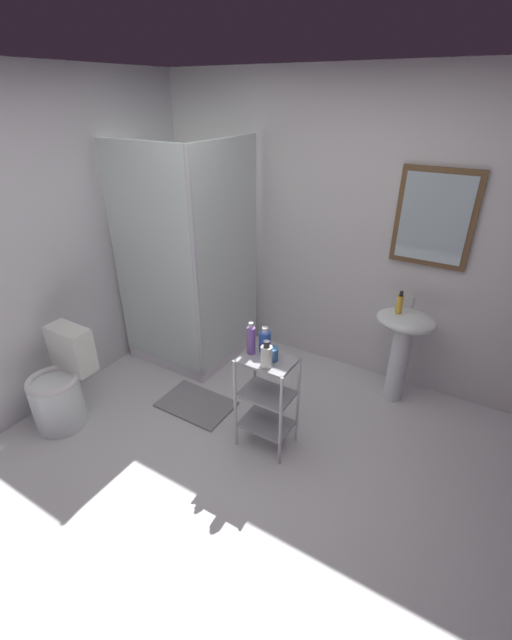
{
  "coord_description": "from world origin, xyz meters",
  "views": [
    {
      "loc": [
        1.14,
        -1.54,
        2.3
      ],
      "look_at": [
        -0.27,
        0.78,
        0.84
      ],
      "focal_mm": 23.69,
      "sensor_mm": 36.0,
      "label": 1
    }
  ],
  "objects_px": {
    "shower_stall": "(193,313)",
    "bath_mat": "(196,404)",
    "pedestal_sink": "(403,339)",
    "rinse_cup": "(272,354)",
    "shampoo_bottle_blue": "(265,341)",
    "lotion_bottle_white": "(266,356)",
    "conditioner_bottle_purple": "(251,340)",
    "toilet": "(61,387)",
    "hand_soap_bottle": "(400,304)",
    "storage_cart": "(267,396)"
  },
  "relations": [
    {
      "from": "shower_stall",
      "to": "bath_mat",
      "type": "relative_size",
      "value": 3.33
    },
    {
      "from": "pedestal_sink",
      "to": "rinse_cup",
      "type": "bearing_deg",
      "value": -122.05
    },
    {
      "from": "pedestal_sink",
      "to": "shampoo_bottle_blue",
      "type": "distance_m",
      "value": 1.21
    },
    {
      "from": "lotion_bottle_white",
      "to": "shampoo_bottle_blue",
      "type": "distance_m",
      "value": 0.19
    },
    {
      "from": "shower_stall",
      "to": "bath_mat",
      "type": "height_order",
      "value": "shower_stall"
    },
    {
      "from": "shampoo_bottle_blue",
      "to": "conditioner_bottle_purple",
      "type": "xyz_separation_m",
      "value": [
        -0.07,
        -0.07,
        0.03
      ]
    },
    {
      "from": "toilet",
      "to": "hand_soap_bottle",
      "type": "bearing_deg",
      "value": 37.61
    },
    {
      "from": "shower_stall",
      "to": "bath_mat",
      "type": "distance_m",
      "value": 0.9
    },
    {
      "from": "storage_cart",
      "to": "shampoo_bottle_blue",
      "type": "relative_size",
      "value": 4.05
    },
    {
      "from": "toilet",
      "to": "lotion_bottle_white",
      "type": "height_order",
      "value": "lotion_bottle_white"
    },
    {
      "from": "rinse_cup",
      "to": "hand_soap_bottle",
      "type": "bearing_deg",
      "value": 60.08
    },
    {
      "from": "toilet",
      "to": "conditioner_bottle_purple",
      "type": "bearing_deg",
      "value": 24.52
    },
    {
      "from": "rinse_cup",
      "to": "toilet",
      "type": "bearing_deg",
      "value": -157.83
    },
    {
      "from": "shampoo_bottle_blue",
      "to": "lotion_bottle_white",
      "type": "bearing_deg",
      "value": -56.87
    },
    {
      "from": "rinse_cup",
      "to": "pedestal_sink",
      "type": "bearing_deg",
      "value": 57.95
    },
    {
      "from": "shower_stall",
      "to": "toilet",
      "type": "bearing_deg",
      "value": -102.22
    },
    {
      "from": "pedestal_sink",
      "to": "lotion_bottle_white",
      "type": "xyz_separation_m",
      "value": [
        -0.62,
        -1.09,
        0.24
      ]
    },
    {
      "from": "pedestal_sink",
      "to": "hand_soap_bottle",
      "type": "bearing_deg",
      "value": -157.05
    },
    {
      "from": "toilet",
      "to": "rinse_cup",
      "type": "relative_size",
      "value": 8.46
    },
    {
      "from": "pedestal_sink",
      "to": "storage_cart",
      "type": "relative_size",
      "value": 1.09
    },
    {
      "from": "pedestal_sink",
      "to": "shampoo_bottle_blue",
      "type": "relative_size",
      "value": 4.43
    },
    {
      "from": "shower_stall",
      "to": "hand_soap_bottle",
      "type": "bearing_deg",
      "value": 9.8
    },
    {
      "from": "lotion_bottle_white",
      "to": "toilet",
      "type": "bearing_deg",
      "value": -160.89
    },
    {
      "from": "shower_stall",
      "to": "storage_cart",
      "type": "xyz_separation_m",
      "value": [
        1.19,
        -0.68,
        -0.03
      ]
    },
    {
      "from": "bath_mat",
      "to": "shampoo_bottle_blue",
      "type": "bearing_deg",
      "value": 1.63
    },
    {
      "from": "pedestal_sink",
      "to": "rinse_cup",
      "type": "relative_size",
      "value": 9.02
    },
    {
      "from": "pedestal_sink",
      "to": "toilet",
      "type": "height_order",
      "value": "pedestal_sink"
    },
    {
      "from": "lotion_bottle_white",
      "to": "shampoo_bottle_blue",
      "type": "height_order",
      "value": "lotion_bottle_white"
    },
    {
      "from": "conditioner_bottle_purple",
      "to": "rinse_cup",
      "type": "bearing_deg",
      "value": 0.32
    },
    {
      "from": "shampoo_bottle_blue",
      "to": "conditioner_bottle_purple",
      "type": "relative_size",
      "value": 0.78
    },
    {
      "from": "toilet",
      "to": "shampoo_bottle_blue",
      "type": "height_order",
      "value": "shampoo_bottle_blue"
    },
    {
      "from": "shower_stall",
      "to": "storage_cart",
      "type": "distance_m",
      "value": 1.37
    },
    {
      "from": "storage_cart",
      "to": "rinse_cup",
      "type": "relative_size",
      "value": 8.24
    },
    {
      "from": "storage_cart",
      "to": "lotion_bottle_white",
      "type": "relative_size",
      "value": 3.88
    },
    {
      "from": "storage_cart",
      "to": "hand_soap_bottle",
      "type": "distance_m",
      "value": 1.24
    },
    {
      "from": "shower_stall",
      "to": "lotion_bottle_white",
      "type": "bearing_deg",
      "value": -31.65
    },
    {
      "from": "conditioner_bottle_purple",
      "to": "bath_mat",
      "type": "relative_size",
      "value": 0.39
    },
    {
      "from": "toilet",
      "to": "lotion_bottle_white",
      "type": "distance_m",
      "value": 1.67
    },
    {
      "from": "storage_cart",
      "to": "lotion_bottle_white",
      "type": "distance_m",
      "value": 0.39
    },
    {
      "from": "storage_cart",
      "to": "hand_soap_bottle",
      "type": "height_order",
      "value": "hand_soap_bottle"
    },
    {
      "from": "pedestal_sink",
      "to": "toilet",
      "type": "bearing_deg",
      "value": -142.79
    },
    {
      "from": "bath_mat",
      "to": "conditioner_bottle_purple",
      "type": "bearing_deg",
      "value": -5.26
    },
    {
      "from": "shower_stall",
      "to": "storage_cart",
      "type": "relative_size",
      "value": 2.7
    },
    {
      "from": "pedestal_sink",
      "to": "storage_cart",
      "type": "height_order",
      "value": "pedestal_sink"
    },
    {
      "from": "pedestal_sink",
      "to": "toilet",
      "type": "distance_m",
      "value": 2.68
    },
    {
      "from": "hand_soap_bottle",
      "to": "conditioner_bottle_purple",
      "type": "height_order",
      "value": "hand_soap_bottle"
    },
    {
      "from": "hand_soap_bottle",
      "to": "lotion_bottle_white",
      "type": "height_order",
      "value": "hand_soap_bottle"
    },
    {
      "from": "hand_soap_bottle",
      "to": "shampoo_bottle_blue",
      "type": "relative_size",
      "value": 0.97
    },
    {
      "from": "pedestal_sink",
      "to": "conditioner_bottle_purple",
      "type": "bearing_deg",
      "value": -128.18
    },
    {
      "from": "toilet",
      "to": "shampoo_bottle_blue",
      "type": "bearing_deg",
      "value": 25.91
    }
  ]
}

